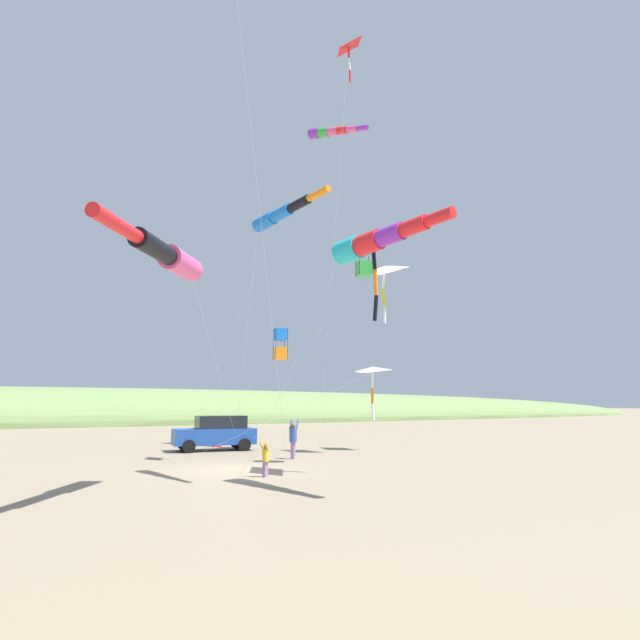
% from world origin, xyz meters
% --- Properties ---
extents(ground_plane, '(600.00, 600.00, 0.00)m').
position_xyz_m(ground_plane, '(0.00, 0.00, 0.00)').
color(ground_plane, gray).
extents(dune_ridge_grassy, '(28.00, 240.00, 9.26)m').
position_xyz_m(dune_ridge_grassy, '(55.00, 0.00, 0.00)').
color(dune_ridge_grassy, '#6B844C').
rests_on(dune_ridge_grassy, ground_plane).
extents(parked_car, '(2.47, 4.48, 1.85)m').
position_xyz_m(parked_car, '(8.13, -2.17, 0.95)').
color(parked_car, '#1E479E').
rests_on(parked_car, ground_plane).
extents(cooler_box, '(0.62, 0.42, 0.42)m').
position_xyz_m(cooler_box, '(10.55, -3.03, 0.21)').
color(cooler_box, red).
rests_on(cooler_box, ground_plane).
extents(person_adult_flyer, '(0.63, 0.62, 1.77)m').
position_xyz_m(person_adult_flyer, '(2.22, -3.90, 0.97)').
color(person_adult_flyer, '#8E6B9E').
rests_on(person_adult_flyer, ground_plane).
extents(person_child_green_jacket, '(0.40, 0.43, 1.20)m').
position_xyz_m(person_child_green_jacket, '(-2.54, -0.45, 0.66)').
color(person_child_green_jacket, '#8E6B9E').
rests_on(person_child_green_jacket, ground_plane).
extents(kite_delta_striped_overhead, '(13.17, 1.76, 9.06)m').
position_xyz_m(kite_delta_striped_overhead, '(-4.17, -3.95, 8.51)').
color(kite_delta_striped_overhead, black).
rests_on(kite_delta_striped_overhead, ground_plane).
extents(kite_delta_long_streamer_right, '(2.88, 1.08, 19.27)m').
position_xyz_m(kite_delta_long_streamer_right, '(-1.37, -4.79, 18.87)').
color(kite_delta_long_streamer_right, red).
rests_on(kite_delta_long_streamer_right, ground_plane).
extents(kite_windsock_blue_topmost, '(7.61, 8.16, 20.22)m').
position_xyz_m(kite_windsock_blue_topmost, '(6.34, -8.39, 19.47)').
color(kite_windsock_blue_topmost, purple).
rests_on(kite_windsock_blue_topmost, ground_plane).
extents(kite_box_magenta_far_left, '(4.32, 3.87, 9.62)m').
position_xyz_m(kite_box_magenta_far_left, '(-1.35, -5.53, 8.82)').
color(kite_box_magenta_far_left, '#1EB7C6').
rests_on(kite_box_magenta_far_left, ground_plane).
extents(kite_windsock_white_trailing, '(16.20, 4.10, 9.49)m').
position_xyz_m(kite_windsock_white_trailing, '(-3.37, -0.50, 9.23)').
color(kite_windsock_white_trailing, blue).
rests_on(kite_windsock_white_trailing, ground_plane).
extents(kite_windsock_red_high_left, '(17.57, 9.98, 7.16)m').
position_xyz_m(kite_windsock_red_high_left, '(-5.01, 3.74, 6.63)').
color(kite_windsock_red_high_left, '#EF4C93').
rests_on(kite_windsock_red_high_left, ground_plane).
extents(kite_box_black_fish_shape, '(2.79, 5.75, 6.79)m').
position_xyz_m(kite_box_black_fish_shape, '(7.26, -5.54, 5.89)').
color(kite_box_black_fish_shape, blue).
rests_on(kite_box_black_fish_shape, ground_plane).
extents(kite_windsock_orange_high_right, '(17.45, 2.95, 7.87)m').
position_xyz_m(kite_windsock_orange_high_right, '(-6.86, -2.16, 7.51)').
color(kite_windsock_orange_high_right, '#1EB7C6').
rests_on(kite_windsock_orange_high_right, ground_plane).
extents(kite_delta_rainbow_low_near, '(10.36, 8.27, 10.07)m').
position_xyz_m(kite_delta_rainbow_low_near, '(2.00, -9.12, 9.51)').
color(kite_delta_rainbow_low_near, white).
rests_on(kite_delta_rainbow_low_near, ground_plane).
extents(kite_delta_checkered_midright, '(3.97, 9.67, 4.66)m').
position_xyz_m(kite_delta_checkered_midright, '(4.21, -9.83, 4.31)').
color(kite_delta_checkered_midright, white).
rests_on(kite_delta_checkered_midright, ground_plane).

